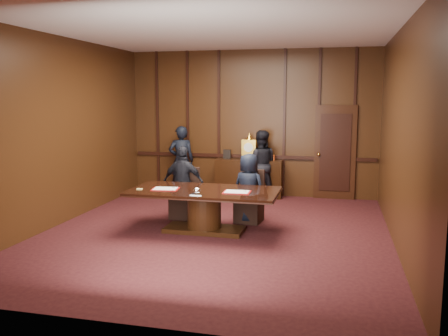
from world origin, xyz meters
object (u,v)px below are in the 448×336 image
at_px(witness_left, 181,160).
at_px(witness_right, 261,165).
at_px(sideboard, 249,176).
at_px(conference_table, 204,204).
at_px(signatory_left, 183,183).
at_px(signatory_right, 249,188).

bearing_deg(witness_left, witness_right, 161.37).
height_order(sideboard, witness_left, witness_left).
relative_size(conference_table, witness_left, 1.55).
xyz_separation_m(sideboard, witness_left, (-1.66, -0.16, 0.36)).
bearing_deg(signatory_left, witness_right, -114.14).
xyz_separation_m(witness_left, witness_right, (1.96, 0.00, -0.04)).
distance_m(sideboard, signatory_left, 2.56).
bearing_deg(witness_right, sideboard, -35.50).
distance_m(signatory_left, signatory_right, 1.30).
bearing_deg(sideboard, witness_right, -27.88).
xyz_separation_m(conference_table, signatory_left, (-0.65, 0.80, 0.21)).
bearing_deg(sideboard, signatory_left, -109.79).
height_order(conference_table, witness_left, witness_left).
height_order(sideboard, conference_table, sideboard).
height_order(conference_table, witness_right, witness_right).
height_order(sideboard, witness_right, witness_right).
bearing_deg(sideboard, conference_table, -93.81).
relative_size(signatory_right, witness_left, 0.79).
relative_size(sideboard, witness_right, 0.99).
distance_m(sideboard, witness_left, 1.70).
distance_m(signatory_left, witness_right, 2.53).
bearing_deg(conference_table, sideboard, 86.19).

